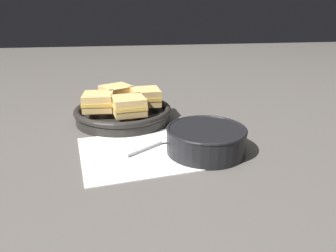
{
  "coord_description": "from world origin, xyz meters",
  "views": [
    {
      "loc": [
        -0.09,
        -0.72,
        0.32
      ],
      "look_at": [
        0.03,
        0.03,
        0.03
      ],
      "focal_mm": 35.0,
      "sensor_mm": 36.0,
      "label": 1
    }
  ],
  "objects_px": {
    "spoon": "(162,141)",
    "sandwich_near_left": "(129,106)",
    "sandwich_near_right": "(145,97)",
    "sandwich_far_left": "(117,93)",
    "sandwich_far_right": "(98,102)",
    "skillet": "(123,114)",
    "soup_bowl": "(206,138)"
  },
  "relations": [
    {
      "from": "sandwich_far_right",
      "to": "sandwich_far_left",
      "type": "bearing_deg",
      "value": 57.85
    },
    {
      "from": "sandwich_near_right",
      "to": "sandwich_near_left",
      "type": "bearing_deg",
      "value": -122.15
    },
    {
      "from": "skillet",
      "to": "sandwich_far_left",
      "type": "height_order",
      "value": "sandwich_far_left"
    },
    {
      "from": "skillet",
      "to": "sandwich_near_right",
      "type": "xyz_separation_m",
      "value": [
        0.07,
        0.02,
        0.04
      ]
    },
    {
      "from": "sandwich_near_right",
      "to": "sandwich_far_right",
      "type": "relative_size",
      "value": 0.99
    },
    {
      "from": "sandwich_near_right",
      "to": "sandwich_far_right",
      "type": "bearing_deg",
      "value": -167.15
    },
    {
      "from": "soup_bowl",
      "to": "sandwich_near_right",
      "type": "bearing_deg",
      "value": 113.24
    },
    {
      "from": "sandwich_near_left",
      "to": "sandwich_far_left",
      "type": "height_order",
      "value": "same"
    },
    {
      "from": "sandwich_near_right",
      "to": "sandwich_far_right",
      "type": "height_order",
      "value": "same"
    },
    {
      "from": "sandwich_far_right",
      "to": "skillet",
      "type": "bearing_deg",
      "value": 12.85
    },
    {
      "from": "sandwich_far_left",
      "to": "sandwich_far_right",
      "type": "xyz_separation_m",
      "value": [
        -0.05,
        -0.08,
        0.0
      ]
    },
    {
      "from": "spoon",
      "to": "skillet",
      "type": "bearing_deg",
      "value": 78.51
    },
    {
      "from": "sandwich_far_right",
      "to": "sandwich_near_left",
      "type": "bearing_deg",
      "value": -32.15
    },
    {
      "from": "soup_bowl",
      "to": "sandwich_near_left",
      "type": "height_order",
      "value": "sandwich_near_left"
    },
    {
      "from": "soup_bowl",
      "to": "skillet",
      "type": "height_order",
      "value": "soup_bowl"
    },
    {
      "from": "skillet",
      "to": "sandwich_near_left",
      "type": "height_order",
      "value": "sandwich_near_left"
    },
    {
      "from": "spoon",
      "to": "sandwich_near_left",
      "type": "distance_m",
      "value": 0.15
    },
    {
      "from": "spoon",
      "to": "sandwich_near_right",
      "type": "relative_size",
      "value": 1.49
    },
    {
      "from": "spoon",
      "to": "skillet",
      "type": "height_order",
      "value": "skillet"
    },
    {
      "from": "spoon",
      "to": "skillet",
      "type": "relative_size",
      "value": 0.48
    },
    {
      "from": "skillet",
      "to": "sandwich_near_left",
      "type": "bearing_deg",
      "value": -77.15
    },
    {
      "from": "sandwich_near_left",
      "to": "sandwich_near_right",
      "type": "xyz_separation_m",
      "value": [
        0.05,
        0.08,
        0.0
      ]
    },
    {
      "from": "soup_bowl",
      "to": "sandwich_far_right",
      "type": "distance_m",
      "value": 0.34
    },
    {
      "from": "sandwich_near_left",
      "to": "sandwich_near_right",
      "type": "relative_size",
      "value": 1.06
    },
    {
      "from": "soup_bowl",
      "to": "sandwich_near_right",
      "type": "height_order",
      "value": "sandwich_near_right"
    },
    {
      "from": "skillet",
      "to": "sandwich_near_right",
      "type": "height_order",
      "value": "sandwich_near_right"
    },
    {
      "from": "spoon",
      "to": "sandwich_near_left",
      "type": "relative_size",
      "value": 1.4
    },
    {
      "from": "sandwich_far_left",
      "to": "sandwich_far_right",
      "type": "bearing_deg",
      "value": -122.15
    },
    {
      "from": "sandwich_near_left",
      "to": "sandwich_far_left",
      "type": "bearing_deg",
      "value": 102.85
    },
    {
      "from": "spoon",
      "to": "sandwich_near_left",
      "type": "xyz_separation_m",
      "value": [
        -0.07,
        0.12,
        0.06
      ]
    },
    {
      "from": "spoon",
      "to": "skillet",
      "type": "xyz_separation_m",
      "value": [
        -0.09,
        0.19,
        0.01
      ]
    },
    {
      "from": "sandwich_far_right",
      "to": "soup_bowl",
      "type": "bearing_deg",
      "value": -43.21
    }
  ]
}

